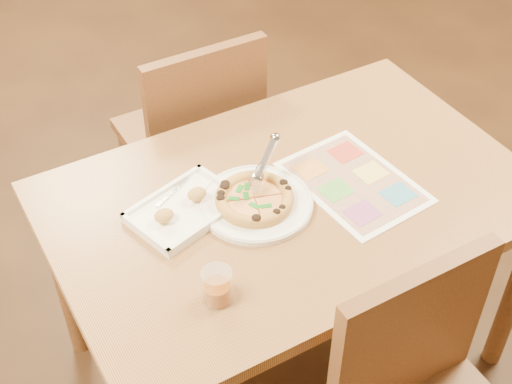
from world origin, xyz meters
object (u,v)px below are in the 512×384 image
dining_table (291,216)px  appetizer_tray (185,210)px  menu (353,182)px  pizza (255,199)px  pizza_cutter (264,165)px  plate (256,204)px  glass_tumbler (217,288)px  chair_far (197,124)px

dining_table → appetizer_tray: (-0.29, 0.08, 0.10)m
menu → pizza: bearing=169.5°
dining_table → appetizer_tray: bearing=164.8°
dining_table → pizza_cutter: 0.19m
menu → pizza_cutter: bearing=157.6°
dining_table → menu: (0.17, -0.04, 0.09)m
appetizer_tray → menu: (0.46, -0.12, -0.01)m
plate → appetizer_tray: appetizer_tray is taller
dining_table → glass_tumbler: bearing=-146.9°
plate → pizza: pizza is taller
chair_far → glass_tumbler: bearing=67.4°
pizza_cutter → menu: bearing=-59.9°
chair_far → appetizer_tray: chair_far is taller
pizza_cutter → appetizer_tray: size_ratio=0.44×
pizza → pizza_cutter: size_ratio=1.49×
plate → menu: (0.28, -0.05, -0.01)m
dining_table → plate: 0.14m
pizza_cutter → appetizer_tray: bearing=136.0°
dining_table → chair_far: 0.61m
dining_table → glass_tumbler: glass_tumbler is taller
chair_far → pizza_cutter: chair_far is taller
pizza → menu: size_ratio=0.55×
dining_table → pizza: size_ratio=6.18×
plate → menu: size_ratio=0.79×
glass_tumbler → menu: glass_tumbler is taller
plate → glass_tumbler: bearing=-135.5°
chair_far → plate: size_ratio=1.55×
chair_far → menu: chair_far is taller
pizza_cutter → glass_tumbler: pizza_cutter is taller
chair_far → plate: bearing=79.7°
pizza → menu: bearing=-10.5°
chair_far → menu: 0.69m
appetizer_tray → menu: bearing=-14.9°
dining_table → appetizer_tray: appetizer_tray is taller
pizza → dining_table: bearing=-4.2°
menu → chair_far: bearing=104.9°
pizza_cutter → glass_tumbler: (-0.28, -0.28, -0.05)m
pizza → glass_tumbler: (-0.23, -0.23, 0.01)m
dining_table → plate: bearing=176.0°
pizza_cutter → pizza: bearing=-178.0°
chair_far → appetizer_tray: 0.62m
pizza_cutter → appetizer_tray: 0.24m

